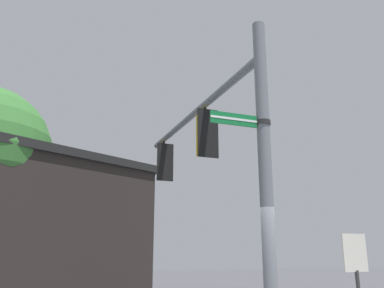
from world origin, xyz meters
TOP-DOWN VIEW (x-y plane):
  - signal_pole at (0.00, 0.00)m, footprint 0.24×0.24m
  - mast_arm at (0.03, 3.51)m, footprint 0.24×7.02m
  - traffic_light_nearest_pole at (0.03, 2.73)m, footprint 0.54×0.49m
  - traffic_light_mid_inner at (0.06, 6.18)m, footprint 0.54×0.49m
  - street_name_sign at (-0.30, 0.00)m, footprint 1.19×0.28m
  - historical_marker at (2.48, 0.71)m, footprint 0.60×0.08m

SIDE VIEW (x-z plane):
  - historical_marker at x=2.48m, z-range 0.34..2.47m
  - signal_pole at x=0.00m, z-range 0.00..6.07m
  - street_name_sign at x=-0.30m, z-range 3.93..4.15m
  - traffic_light_nearest_pole at x=0.03m, z-range 3.91..5.22m
  - traffic_light_mid_inner at x=0.06m, z-range 3.91..5.22m
  - mast_arm at x=0.03m, z-range 5.26..5.44m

